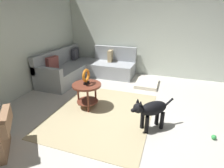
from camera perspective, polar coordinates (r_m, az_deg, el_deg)
ground_plane at (r=3.37m, az=7.40°, el=-13.55°), size 6.00×6.00×0.10m
wall_right at (r=5.69m, az=14.54°, el=15.92°), size 0.12×6.00×2.70m
area_rug at (r=3.63m, az=-3.07°, el=-9.52°), size 2.30×1.90×0.01m
sectional_couch at (r=5.56m, az=-8.73°, el=5.05°), size 2.20×2.25×0.88m
side_table at (r=3.70m, az=-8.11°, el=-1.82°), size 0.60×0.60×0.54m
torus_sculpture at (r=3.59m, az=-8.36°, el=2.47°), size 0.28×0.08×0.33m
dog_bed_mat at (r=5.07m, az=11.22°, el=0.20°), size 0.80×0.60×0.09m
dog at (r=3.08m, az=12.51°, el=-8.24°), size 0.61×0.66×0.63m
dog_toy_ball at (r=3.40m, az=30.06°, el=-14.65°), size 0.08×0.08×0.08m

